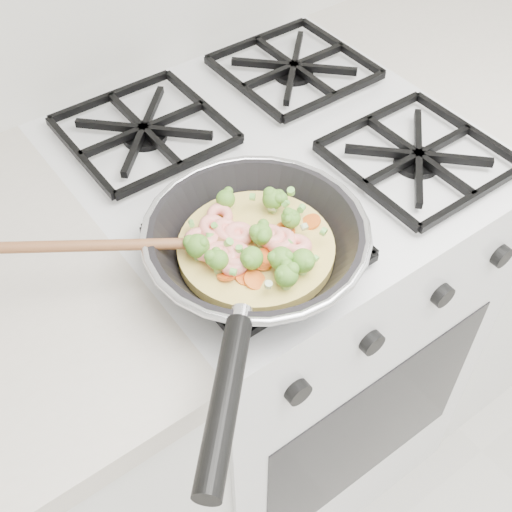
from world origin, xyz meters
TOP-DOWN VIEW (x-y plane):
  - stove at (0.00, 1.70)m, footprint 0.60×0.60m
  - skillet at (-0.18, 1.52)m, footprint 0.45×0.41m

SIDE VIEW (x-z plane):
  - stove at x=0.00m, z-range 0.00..0.92m
  - skillet at x=-0.18m, z-range 0.91..1.00m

